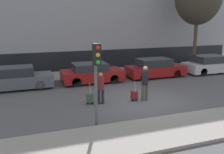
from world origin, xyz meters
name	(u,v)px	position (x,y,z in m)	size (l,w,h in m)	color
ground_plane	(142,100)	(0.00, 0.00, 0.00)	(80.00, 80.00, 0.00)	#4C4C4F
sidewalk_near	(185,128)	(0.00, -3.75, 0.06)	(28.00, 2.50, 0.12)	gray
sidewalk_far	(102,73)	(0.00, 7.00, 0.06)	(28.00, 3.00, 0.12)	gray
parked_car_0	(16,79)	(-6.23, 4.60, 0.64)	(4.26, 1.74, 1.37)	#4C5156
parked_car_1	(92,73)	(-1.45, 4.65, 0.63)	(4.06, 1.87, 1.32)	maroon
parked_car_2	(155,68)	(3.36, 4.67, 0.64)	(4.30, 1.78, 1.36)	maroon
parked_car_3	(209,65)	(8.17, 4.51, 0.65)	(4.17, 1.87, 1.39)	#B7BABF
pedestrian_left	(101,86)	(-2.18, 0.25, 0.90)	(0.35, 0.34, 1.60)	#23232D
trolley_left	(90,98)	(-2.72, 0.36, 0.33)	(0.34, 0.29, 1.08)	#335138
pedestrian_right	(145,81)	(0.13, -0.02, 1.05)	(0.35, 0.34, 1.83)	#4C4233
trolley_right	(134,95)	(-0.41, 0.09, 0.32)	(0.34, 0.29, 1.06)	maroon
traffic_light	(96,68)	(-3.14, -2.37, 2.35)	(0.28, 0.47, 3.28)	#515154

